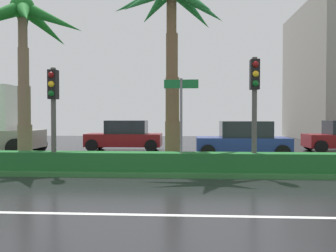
{
  "coord_description": "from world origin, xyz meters",
  "views": [
    {
      "loc": [
        0.11,
        -4.6,
        1.91
      ],
      "look_at": [
        -0.89,
        12.16,
        1.48
      ],
      "focal_mm": 36.72,
      "sensor_mm": 36.0,
      "label": 1
    }
  ],
  "objects_px": {
    "street_name_sign": "(181,112)",
    "traffic_signal_median_left": "(53,100)",
    "traffic_signal_median_right": "(255,93)",
    "palm_tree_centre_left": "(171,17)",
    "car_in_traffic_leading": "(125,136)",
    "palm_tree_mid_left": "(23,33)",
    "car_in_traffic_second": "(243,140)"
  },
  "relations": [
    {
      "from": "street_name_sign",
      "to": "traffic_signal_median_left",
      "type": "bearing_deg",
      "value": 179.44
    },
    {
      "from": "traffic_signal_median_left",
      "to": "street_name_sign",
      "type": "height_order",
      "value": "traffic_signal_median_left"
    },
    {
      "from": "traffic_signal_median_left",
      "to": "traffic_signal_median_right",
      "type": "distance_m",
      "value": 6.57
    },
    {
      "from": "palm_tree_centre_left",
      "to": "street_name_sign",
      "type": "xyz_separation_m",
      "value": [
        0.4,
        -1.63,
        -3.48
      ]
    },
    {
      "from": "traffic_signal_median_right",
      "to": "car_in_traffic_leading",
      "type": "bearing_deg",
      "value": 124.4
    },
    {
      "from": "palm_tree_mid_left",
      "to": "traffic_signal_median_right",
      "type": "xyz_separation_m",
      "value": [
        8.47,
        -1.76,
        -2.45
      ]
    },
    {
      "from": "traffic_signal_median_left",
      "to": "palm_tree_mid_left",
      "type": "bearing_deg",
      "value": 135.54
    },
    {
      "from": "traffic_signal_median_left",
      "to": "car_in_traffic_leading",
      "type": "xyz_separation_m",
      "value": [
        0.78,
        8.56,
        -1.65
      ]
    },
    {
      "from": "traffic_signal_median_left",
      "to": "car_in_traffic_leading",
      "type": "bearing_deg",
      "value": 84.76
    },
    {
      "from": "palm_tree_mid_left",
      "to": "street_name_sign",
      "type": "distance_m",
      "value": 7.1
    },
    {
      "from": "car_in_traffic_leading",
      "to": "car_in_traffic_second",
      "type": "bearing_deg",
      "value": 152.31
    },
    {
      "from": "palm_tree_centre_left",
      "to": "traffic_signal_median_left",
      "type": "relative_size",
      "value": 2.06
    },
    {
      "from": "palm_tree_mid_left",
      "to": "palm_tree_centre_left",
      "type": "relative_size",
      "value": 0.92
    },
    {
      "from": "traffic_signal_median_right",
      "to": "traffic_signal_median_left",
      "type": "bearing_deg",
      "value": -179.0
    },
    {
      "from": "traffic_signal_median_right",
      "to": "palm_tree_centre_left",
      "type": "bearing_deg",
      "value": 151.83
    },
    {
      "from": "street_name_sign",
      "to": "car_in_traffic_leading",
      "type": "distance_m",
      "value": 9.34
    },
    {
      "from": "traffic_signal_median_right",
      "to": "street_name_sign",
      "type": "xyz_separation_m",
      "value": [
        -2.35,
        -0.16,
        -0.6
      ]
    },
    {
      "from": "street_name_sign",
      "to": "palm_tree_mid_left",
      "type": "bearing_deg",
      "value": 162.65
    },
    {
      "from": "traffic_signal_median_right",
      "to": "street_name_sign",
      "type": "bearing_deg",
      "value": -176.21
    },
    {
      "from": "traffic_signal_median_right",
      "to": "street_name_sign",
      "type": "relative_size",
      "value": 1.23
    },
    {
      "from": "traffic_signal_median_right",
      "to": "car_in_traffic_second",
      "type": "bearing_deg",
      "value": 84.95
    },
    {
      "from": "palm_tree_centre_left",
      "to": "traffic_signal_median_left",
      "type": "distance_m",
      "value": 5.15
    },
    {
      "from": "palm_tree_centre_left",
      "to": "traffic_signal_median_left",
      "type": "bearing_deg",
      "value": -157.36
    },
    {
      "from": "palm_tree_centre_left",
      "to": "traffic_signal_median_right",
      "type": "distance_m",
      "value": 4.25
    },
    {
      "from": "palm_tree_mid_left",
      "to": "street_name_sign",
      "type": "bearing_deg",
      "value": -17.35
    },
    {
      "from": "palm_tree_mid_left",
      "to": "car_in_traffic_leading",
      "type": "xyz_separation_m",
      "value": [
        2.69,
        6.69,
        -4.31
      ]
    },
    {
      "from": "palm_tree_mid_left",
      "to": "street_name_sign",
      "type": "relative_size",
      "value": 2.15
    },
    {
      "from": "car_in_traffic_second",
      "to": "traffic_signal_median_right",
      "type": "bearing_deg",
      "value": 84.95
    },
    {
      "from": "street_name_sign",
      "to": "traffic_signal_median_right",
      "type": "bearing_deg",
      "value": 3.79
    },
    {
      "from": "car_in_traffic_second",
      "to": "palm_tree_centre_left",
      "type": "bearing_deg",
      "value": 49.01
    },
    {
      "from": "car_in_traffic_leading",
      "to": "car_in_traffic_second",
      "type": "xyz_separation_m",
      "value": [
        6.24,
        -3.27,
        0.0
      ]
    },
    {
      "from": "palm_tree_centre_left",
      "to": "car_in_traffic_leading",
      "type": "xyz_separation_m",
      "value": [
        -3.03,
        6.97,
        -4.73
      ]
    }
  ]
}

